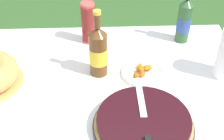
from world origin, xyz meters
The scene contains 8 objects.
garden_table centered at (0.00, 0.00, 0.61)m, with size 1.42×1.20×0.67m.
tablecloth centered at (0.00, 0.00, 0.66)m, with size 1.43×1.21×0.10m.
berry_tart centered at (0.18, -0.17, 0.70)m, with size 0.39×0.39×0.06m.
serving_knife centered at (0.18, -0.20, 0.73)m, with size 0.03×0.38×0.01m.
cup_stack centered at (-0.04, 0.46, 0.78)m, with size 0.07×0.07×0.23m.
cider_bottle_green centered at (0.46, 0.45, 0.79)m, with size 0.07×0.07×0.32m.
cider_bottle_amber centered at (0.01, 0.18, 0.79)m, with size 0.08×0.08×0.33m.
snack_plate_left centered at (0.21, 0.16, 0.68)m, with size 0.20×0.20×0.06m.
Camera 1 is at (0.02, -0.97, 1.60)m, focal length 50.00 mm.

